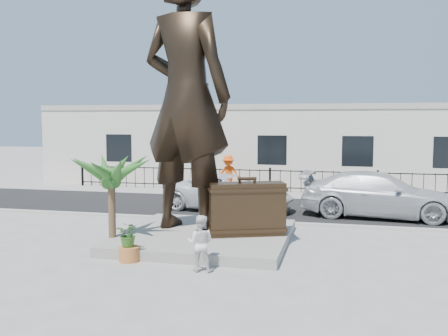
# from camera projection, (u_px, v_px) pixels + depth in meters

# --- Properties ---
(ground) EXTENTS (100.00, 100.00, 0.00)m
(ground) POSITION_uv_depth(u_px,v_px,m) (208.00, 255.00, 14.22)
(ground) COLOR #9E9991
(ground) RESTS_ON ground
(street) EXTENTS (40.00, 7.00, 0.01)m
(street) POSITION_uv_depth(u_px,v_px,m) (255.00, 207.00, 21.97)
(street) COLOR black
(street) RESTS_ON ground
(curb) EXTENTS (40.00, 0.25, 0.12)m
(curb) POSITION_uv_depth(u_px,v_px,m) (239.00, 221.00, 18.58)
(curb) COLOR #A5A399
(curb) RESTS_ON ground
(far_sidewalk) EXTENTS (40.00, 2.50, 0.02)m
(far_sidewalk) POSITION_uv_depth(u_px,v_px,m) (268.00, 194.00, 25.85)
(far_sidewalk) COLOR #9E9991
(far_sidewalk) RESTS_ON ground
(plinth) EXTENTS (5.20, 5.20, 0.30)m
(plinth) POSITION_uv_depth(u_px,v_px,m) (205.00, 237.00, 15.77)
(plinth) COLOR gray
(plinth) RESTS_ON ground
(fence) EXTENTS (22.00, 0.10, 1.20)m
(fence) POSITION_uv_depth(u_px,v_px,m) (270.00, 181.00, 26.57)
(fence) COLOR black
(fence) RESTS_ON ground
(building) EXTENTS (28.00, 7.00, 4.40)m
(building) POSITION_uv_depth(u_px,v_px,m) (280.00, 147.00, 30.49)
(building) COLOR silver
(building) RESTS_ON ground
(statue) EXTENTS (3.55, 2.83, 8.50)m
(statue) POSITION_uv_depth(u_px,v_px,m) (186.00, 97.00, 15.79)
(statue) COLOR black
(statue) RESTS_ON plinth
(suitcase) EXTENTS (2.41, 1.52, 1.62)m
(suitcase) POSITION_uv_depth(u_px,v_px,m) (247.00, 209.00, 15.31)
(suitcase) COLOR #332415
(suitcase) RESTS_ON plinth
(tourist) EXTENTS (0.73, 0.59, 1.44)m
(tourist) POSITION_uv_depth(u_px,v_px,m) (200.00, 243.00, 12.63)
(tourist) COLOR white
(tourist) RESTS_ON ground
(car_white) EXTENTS (5.87, 3.72, 1.51)m
(car_white) POSITION_uv_depth(u_px,v_px,m) (229.00, 193.00, 21.13)
(car_white) COLOR silver
(car_white) RESTS_ON street
(car_silver) EXTENTS (6.28, 3.02, 1.77)m
(car_silver) POSITION_uv_depth(u_px,v_px,m) (379.00, 195.00, 19.68)
(car_silver) COLOR silver
(car_silver) RESTS_ON street
(worker) EXTENTS (1.35, 0.88, 1.96)m
(worker) POSITION_uv_depth(u_px,v_px,m) (228.00, 174.00, 26.33)
(worker) COLOR #F04D0C
(worker) RESTS_ON far_sidewalk
(palm_tree) EXTENTS (1.80, 1.80, 3.20)m
(palm_tree) POSITION_uv_depth(u_px,v_px,m) (113.00, 247.00, 15.11)
(palm_tree) COLOR #285920
(palm_tree) RESTS_ON ground
(planter) EXTENTS (0.56, 0.56, 0.40)m
(planter) POSITION_uv_depth(u_px,v_px,m) (129.00, 254.00, 13.54)
(planter) COLOR #B4672F
(planter) RESTS_ON ground
(shrub) EXTENTS (0.70, 0.63, 0.70)m
(shrub) POSITION_uv_depth(u_px,v_px,m) (129.00, 234.00, 13.49)
(shrub) COLOR #315E1E
(shrub) RESTS_ON planter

